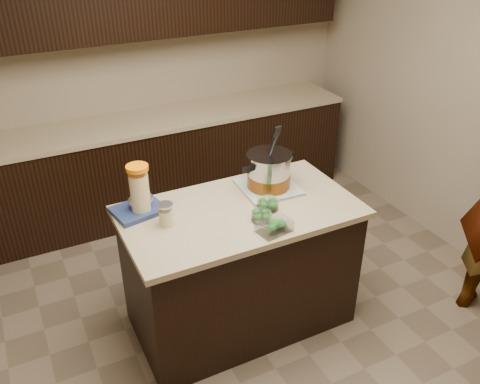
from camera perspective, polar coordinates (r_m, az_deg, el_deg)
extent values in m
plane|color=brown|center=(3.67, 0.00, -13.96)|extent=(4.00, 4.00, 0.00)
cube|color=tan|center=(4.69, -11.35, 14.48)|extent=(4.00, 0.04, 2.70)
cube|color=black|center=(4.74, -9.23, 2.91)|extent=(3.60, 0.60, 0.86)
cube|color=tan|center=(4.56, -9.68, 7.96)|extent=(3.60, 0.63, 0.04)
cube|color=black|center=(3.39, 0.00, -8.69)|extent=(1.40, 0.75, 0.86)
cube|color=tan|center=(3.13, 0.00, -2.23)|extent=(1.46, 0.81, 0.04)
cube|color=#527A5A|center=(3.34, 3.21, 0.53)|extent=(0.38, 0.38, 0.02)
cylinder|color=#B7B7BC|center=(3.29, 3.26, 2.33)|extent=(0.32, 0.32, 0.22)
cylinder|color=brown|center=(3.32, 3.23, 1.35)|extent=(0.33, 0.33, 0.09)
cylinder|color=#B7B7BC|center=(3.24, 3.32, 4.15)|extent=(0.34, 0.34, 0.01)
cube|color=black|center=(3.16, 0.90, 2.58)|extent=(0.07, 0.05, 0.03)
cube|color=black|center=(3.36, 5.56, 4.18)|extent=(0.07, 0.05, 0.03)
cylinder|color=black|center=(3.19, 3.62, 4.94)|extent=(0.04, 0.12, 0.27)
cylinder|color=#DFCE88|center=(3.07, -11.16, -0.29)|extent=(0.12, 0.12, 0.26)
cylinder|color=white|center=(3.06, -11.19, -0.02)|extent=(0.13, 0.13, 0.30)
cylinder|color=orange|center=(2.98, -11.48, 2.64)|extent=(0.14, 0.14, 0.02)
cylinder|color=#DFCE88|center=(2.98, -8.31, -2.86)|extent=(0.09, 0.09, 0.10)
cylinder|color=white|center=(2.97, -8.33, -2.63)|extent=(0.10, 0.10, 0.13)
cylinder|color=silver|center=(2.93, -8.43, -1.39)|extent=(0.10, 0.10, 0.02)
cylinder|color=silver|center=(3.11, 3.14, -1.42)|extent=(0.14, 0.14, 0.06)
cylinder|color=silver|center=(3.00, 2.41, -2.73)|extent=(0.14, 0.14, 0.06)
cube|color=silver|center=(2.90, 3.85, -3.86)|extent=(0.21, 0.16, 0.07)
cube|color=navy|center=(3.15, -11.36, -1.99)|extent=(0.33, 0.29, 0.03)
ellipsoid|color=silver|center=(3.12, -11.12, -1.03)|extent=(0.15, 0.12, 0.08)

